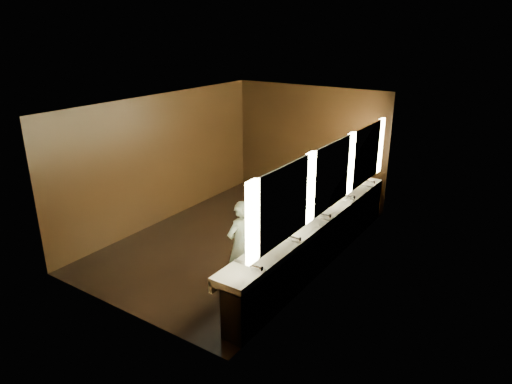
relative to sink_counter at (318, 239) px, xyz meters
The scene contains 10 objects.
floor 1.86m from the sink_counter, behind, with size 6.00×6.00×0.00m, color black.
ceiling 2.92m from the sink_counter, behind, with size 4.00×6.00×0.02m, color #2D2D2B.
wall_back 3.61m from the sink_counter, 120.87° to the left, with size 4.00×0.02×2.80m, color black.
wall_front 3.61m from the sink_counter, 120.87° to the right, with size 4.00×0.02×2.80m, color black.
wall_left 3.90m from the sink_counter, behind, with size 0.02×6.00×2.80m, color black.
wall_right 0.93m from the sink_counter, ahead, with size 0.02×6.00×2.80m, color black.
sink_counter is the anchor object (origin of this frame).
mirror_band 1.27m from the sink_counter, ahead, with size 0.06×5.03×1.15m.
person 1.58m from the sink_counter, 118.24° to the right, with size 0.55×0.36×1.52m, color #7CABB9.
trash_bin 0.49m from the sink_counter, 118.78° to the right, with size 0.39×0.39×0.60m, color black.
Camera 1 is at (4.99, -6.83, 4.14)m, focal length 32.00 mm.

